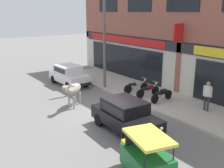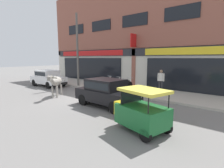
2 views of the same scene
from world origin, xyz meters
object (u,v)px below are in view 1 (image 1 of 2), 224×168
Objects in this scene: auto_rickshaw at (146,158)px; pedestrian at (207,93)px; cow at (74,90)px; car_0 at (125,114)px; utility_pole at (104,43)px; motorcycle_0 at (136,86)px; car_1 at (69,74)px; motorcycle_2 at (162,95)px; motorcycle_1 at (148,91)px.

pedestrian is (-2.20, 6.44, 0.46)m from auto_rickshaw.
auto_rickshaw is at bearing -9.40° from cow.
utility_pole is (-6.08, 3.03, 2.40)m from car_0.
motorcycle_0 is at bearing -170.37° from pedestrian.
car_1 is at bearing 165.03° from auto_rickshaw.
pedestrian is (4.73, 0.80, 0.60)m from motorcycle_0.
utility_pole reaches higher than motorcycle_0.
utility_pole reaches higher than car_1.
auto_rickshaw is 1.18× the size of motorcycle_0.
auto_rickshaw is 1.33× the size of pedestrian.
car_0 is at bearing 5.37° from cow.
car_0 is at bearing -46.11° from motorcycle_0.
auto_rickshaw is 7.31m from motorcycle_2.
car_1 is 0.59× the size of utility_pole.
car_1 is at bearing -147.57° from utility_pole.
auto_rickshaw is at bearing -27.54° from car_0.
utility_pole is (-6.91, -1.82, 2.10)m from pedestrian.
motorcycle_2 is 0.29× the size of utility_pole.
pedestrian reaches higher than auto_rickshaw.
utility_pole is (-1.92, 3.42, 2.21)m from cow.
utility_pole is (-4.46, -1.02, 2.70)m from motorcycle_2.
auto_rickshaw is 8.03m from motorcycle_1.
car_0 is 4.85m from motorcycle_1.
cow is 1.01× the size of motorcycle_0.
motorcycle_1 is 4.41m from utility_pole.
cow is 4.18m from car_0.
motorcycle_1 is (1.16, -0.05, 0.00)m from motorcycle_0.
motorcycle_1 is at bearing 135.95° from auto_rickshaw.
pedestrian is (0.83, 4.85, 0.30)m from car_0.
auto_rickshaw reaches higher than car_1.
utility_pole reaches higher than car_0.
motorcycle_2 is 1.13× the size of pedestrian.
auto_rickshaw is 1.18× the size of motorcycle_1.
cow reaches higher than motorcycle_0.
utility_pole is at bearing 153.15° from auto_rickshaw.
auto_rickshaw is at bearing -14.97° from car_1.
car_0 is at bearing -26.50° from utility_pole.
utility_pole is at bearing 119.25° from cow.
cow reaches higher than car_0.
motorcycle_2 is (6.87, 2.56, -0.30)m from car_1.
car_0 is at bearing -10.01° from car_1.
motorcycle_0 is (0.27, 4.44, -0.49)m from cow.
car_1 is 5.26m from motorcycle_0.
motorcycle_1 is at bearing 71.98° from cow.
motorcycle_1 is (5.76, 2.50, -0.30)m from car_1.
car_0 is 2.02× the size of motorcycle_1.
auto_rickshaw is 1.18× the size of motorcycle_2.
motorcycle_2 is (-1.62, 4.05, -0.30)m from car_0.
utility_pole reaches higher than auto_rickshaw.
pedestrian reaches higher than motorcycle_2.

